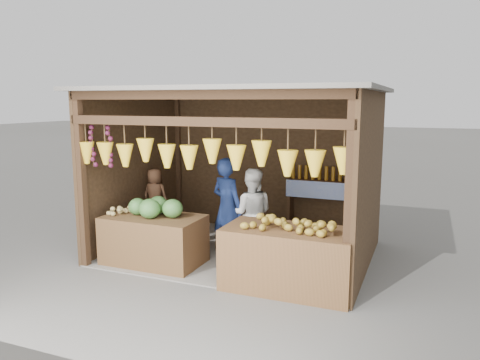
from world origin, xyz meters
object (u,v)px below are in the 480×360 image
at_px(man_standing, 227,208).
at_px(woman_standing, 251,213).
at_px(counter_right, 289,259).
at_px(counter_left, 154,240).
at_px(vendor_seated, 155,196).

xyz_separation_m(man_standing, woman_standing, (0.36, 0.12, -0.08)).
xyz_separation_m(counter_right, woman_standing, (-0.91, 1.01, 0.31)).
relative_size(counter_right, man_standing, 1.07).
bearing_deg(counter_left, counter_right, -4.61).
bearing_deg(man_standing, woman_standing, -140.36).
height_order(counter_left, vendor_seated, vendor_seated).
height_order(man_standing, vendor_seated, man_standing).
distance_m(counter_left, vendor_seated, 1.31).
xyz_separation_m(counter_right, man_standing, (-1.27, 0.89, 0.39)).
height_order(counter_left, woman_standing, woman_standing).
distance_m(man_standing, vendor_seated, 1.58).
height_order(counter_left, man_standing, man_standing).
bearing_deg(man_standing, counter_right, 165.91).
height_order(man_standing, woman_standing, man_standing).
distance_m(counter_right, woman_standing, 1.39).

